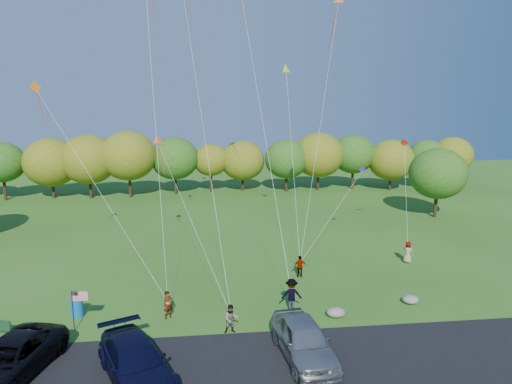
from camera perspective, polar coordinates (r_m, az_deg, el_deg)
ground at (r=25.98m, az=-4.81°, el=-16.37°), size 140.00×140.00×0.00m
asphalt_lane at (r=22.48m, az=-4.46°, el=-20.95°), size 44.00×6.00×0.06m
treeline at (r=59.92m, az=-5.23°, el=3.98°), size 74.35×28.11×8.41m
minivan_dark at (r=23.93m, az=-28.50°, el=-17.89°), size 4.13×6.37×1.63m
minivan_navy at (r=21.74m, az=-14.82°, el=-19.82°), size 4.50×6.26×1.68m
minivan_silver at (r=22.70m, az=6.00°, el=-17.89°), size 2.75×5.55×1.82m
flyer_a at (r=26.88m, az=-10.95°, el=-13.67°), size 0.70×0.65×1.60m
flyer_b at (r=24.94m, az=-3.10°, el=-15.55°), size 0.80×0.65×1.56m
flyer_c at (r=27.34m, az=4.46°, el=-12.68°), size 1.30×0.81×1.94m
flyer_d at (r=32.40m, az=5.53°, el=-9.24°), size 0.94×0.47×1.54m
flyer_e at (r=36.87m, az=18.45°, el=-7.15°), size 0.96×0.93×1.66m
trash_barrel at (r=28.62m, az=-21.47°, el=-13.32°), size 0.68×0.68×1.02m
flag_assembly at (r=26.50m, az=-21.48°, el=-12.59°), size 0.83×0.54×2.24m
boulder_near at (r=27.16m, az=9.95°, el=-14.60°), size 1.07×0.84×0.54m
boulder_far at (r=29.90m, az=18.75°, el=-12.61°), size 0.99×0.83×0.52m
kites_aloft at (r=38.05m, az=-3.35°, el=22.11°), size 28.60×10.97×18.41m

